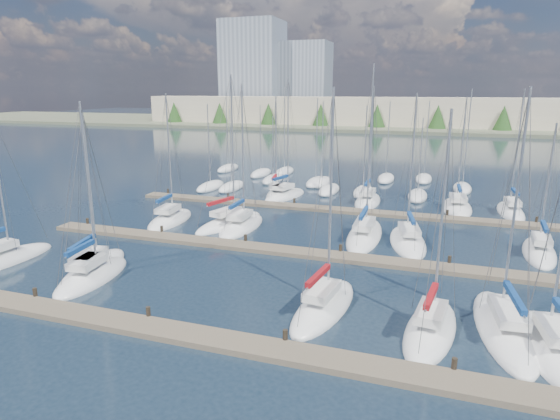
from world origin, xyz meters
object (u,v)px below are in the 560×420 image
(sailboat_r, at_px, (511,212))
(sailboat_b, at_px, (93,270))
(sailboat_m, at_px, (539,252))
(sailboat_o, at_px, (285,196))
(sailboat_c, at_px, (92,276))
(sailboat_g, at_px, (552,348))
(sailboat_n, at_px, (275,195))
(sailboat_l, at_px, (408,241))
(sailboat_j, at_px, (242,226))
(sailboat_q, at_px, (457,207))
(sailboat_f, at_px, (504,328))
(sailboat_a, at_px, (2,261))
(sailboat_k, at_px, (365,235))
(sailboat_p, at_px, (368,201))
(sailboat_e, at_px, (430,329))
(sailboat_i, at_px, (229,222))
(sailboat_h, at_px, (170,220))
(sailboat_d, at_px, (324,306))

(sailboat_r, height_order, sailboat_b, sailboat_r)
(sailboat_m, bearing_deg, sailboat_o, 157.70)
(sailboat_c, xyz_separation_m, sailboat_g, (27.77, -0.29, -0.00))
(sailboat_c, bearing_deg, sailboat_m, 20.46)
(sailboat_c, height_order, sailboat_g, sailboat_g)
(sailboat_o, bearing_deg, sailboat_g, -37.45)
(sailboat_n, height_order, sailboat_l, sailboat_l)
(sailboat_j, bearing_deg, sailboat_r, 28.10)
(sailboat_c, height_order, sailboat_n, sailboat_c)
(sailboat_j, bearing_deg, sailboat_m, 0.60)
(sailboat_q, xyz_separation_m, sailboat_f, (1.59, -27.15, 0.01))
(sailboat_j, bearing_deg, sailboat_o, 89.32)
(sailboat_a, relative_size, sailboat_k, 0.79)
(sailboat_q, relative_size, sailboat_p, 0.92)
(sailboat_a, height_order, sailboat_e, sailboat_e)
(sailboat_a, height_order, sailboat_m, sailboat_a)
(sailboat_c, xyz_separation_m, sailboat_i, (3.37, 15.05, 0.01))
(sailboat_i, bearing_deg, sailboat_r, 42.86)
(sailboat_h, distance_m, sailboat_b, 13.27)
(sailboat_q, xyz_separation_m, sailboat_o, (-19.35, -0.42, 0.02))
(sailboat_j, height_order, sailboat_h, sailboat_j)
(sailboat_p, relative_size, sailboat_d, 1.02)
(sailboat_p, bearing_deg, sailboat_a, -129.51)
(sailboat_f, xyz_separation_m, sailboat_l, (-5.83, 13.51, 0.00))
(sailboat_k, distance_m, sailboat_b, 22.11)
(sailboat_p, bearing_deg, sailboat_k, -82.84)
(sailboat_j, distance_m, sailboat_h, 7.48)
(sailboat_a, height_order, sailboat_f, sailboat_f)
(sailboat_c, bearing_deg, sailboat_e, -7.23)
(sailboat_h, relative_size, sailboat_g, 0.96)
(sailboat_c, distance_m, sailboat_m, 33.47)
(sailboat_c, height_order, sailboat_p, sailboat_p)
(sailboat_n, height_order, sailboat_m, sailboat_n)
(sailboat_g, height_order, sailboat_n, sailboat_g)
(sailboat_c, xyz_separation_m, sailboat_m, (29.85, 15.15, -0.00))
(sailboat_j, relative_size, sailboat_a, 1.13)
(sailboat_i, relative_size, sailboat_d, 1.09)
(sailboat_j, xyz_separation_m, sailboat_b, (-5.66, -13.37, -0.01))
(sailboat_c, xyz_separation_m, sailboat_f, (25.74, 1.10, -0.00))
(sailboat_p, xyz_separation_m, sailboat_k, (1.58, -12.86, -0.00))
(sailboat_p, bearing_deg, sailboat_e, -75.20)
(sailboat_j, bearing_deg, sailboat_g, -33.86)
(sailboat_j, xyz_separation_m, sailboat_p, (9.73, 13.67, 0.00))
(sailboat_a, xyz_separation_m, sailboat_b, (7.63, 0.72, -0.01))
(sailboat_i, bearing_deg, sailboat_d, -32.61)
(sailboat_g, bearing_deg, sailboat_d, 170.13)
(sailboat_r, xyz_separation_m, sailboat_m, (0.43, -12.96, -0.01))
(sailboat_n, bearing_deg, sailboat_o, -7.97)
(sailboat_e, relative_size, sailboat_k, 0.81)
(sailboat_i, bearing_deg, sailboat_m, 16.44)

